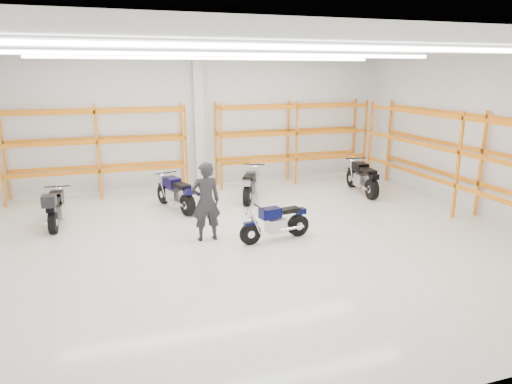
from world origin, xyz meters
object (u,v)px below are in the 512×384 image
object	(u,v)px
motorcycle_back_a	(55,209)
motorcycle_back_c	(251,185)
motorcycle_back_b	(176,194)
standing_man	(206,202)
motorcycle_main	(278,223)
motorcycle_back_d	(363,179)
structural_column	(199,124)

from	to	relation	value
motorcycle_back_a	motorcycle_back_c	distance (m)	5.80
motorcycle_back_b	standing_man	xyz separation A→B (m)	(0.33, -2.72, 0.48)
standing_man	motorcycle_back_c	bearing A→B (deg)	-125.75
motorcycle_main	motorcycle_back_d	bearing A→B (deg)	36.88
motorcycle_back_d	motorcycle_back_b	bearing A→B (deg)	179.51
motorcycle_main	motorcycle_back_c	world-z (taller)	motorcycle_back_c
motorcycle_back_a	motorcycle_back_b	bearing A→B (deg)	9.69
structural_column	motorcycle_main	bearing A→B (deg)	-82.75
motorcycle_back_b	standing_man	size ratio (longest dim) A/B	1.06
motorcycle_main	motorcycle_back_b	bearing A→B (deg)	121.71
motorcycle_back_b	motorcycle_back_d	bearing A→B (deg)	-0.49
structural_column	motorcycle_back_a	bearing A→B (deg)	-144.62
motorcycle_back_c	standing_man	world-z (taller)	standing_man
motorcycle_back_d	standing_man	world-z (taller)	standing_man
motorcycle_back_b	structural_column	distance (m)	3.43
motorcycle_main	motorcycle_back_c	size ratio (longest dim) A/B	0.94
motorcycle_main	standing_man	bearing A→B (deg)	162.43
motorcycle_back_a	standing_man	size ratio (longest dim) A/B	1.06
motorcycle_main	motorcycle_back_a	bearing A→B (deg)	153.00
motorcycle_back_a	structural_column	size ratio (longest dim) A/B	0.46
motorcycle_back_a	structural_column	bearing A→B (deg)	35.38
motorcycle_back_a	motorcycle_back_d	size ratio (longest dim) A/B	0.90
motorcycle_main	structural_column	distance (m)	6.23
motorcycle_back_c	motorcycle_back_a	bearing A→B (deg)	-170.48
motorcycle_back_a	motorcycle_back_d	bearing A→B (deg)	3.03
motorcycle_back_c	structural_column	world-z (taller)	structural_column
structural_column	motorcycle_back_d	bearing A→B (deg)	-28.41
motorcycle_back_c	motorcycle_back_d	bearing A→B (deg)	-6.77
motorcycle_back_a	motorcycle_back_d	world-z (taller)	motorcycle_back_d
motorcycle_back_b	standing_man	distance (m)	2.78
motorcycle_back_d	structural_column	size ratio (longest dim) A/B	0.51
motorcycle_back_b	motorcycle_back_d	distance (m)	6.27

